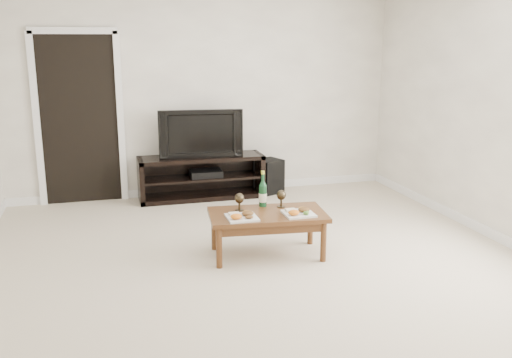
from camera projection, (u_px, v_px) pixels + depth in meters
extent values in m
plane|color=beige|center=(264.00, 271.00, 5.05)|extent=(5.50, 5.50, 0.00)
cube|color=white|center=(204.00, 94.00, 7.33)|extent=(5.00, 0.04, 2.60)
cube|color=black|center=(80.00, 121.00, 6.96)|extent=(0.90, 0.02, 2.05)
cube|color=black|center=(201.00, 177.00, 7.29)|extent=(1.59, 0.45, 0.55)
imported|color=black|center=(200.00, 133.00, 7.15)|extent=(1.05, 0.24, 0.60)
cube|color=black|center=(206.00, 173.00, 7.28)|extent=(0.41, 0.31, 0.08)
cube|color=black|center=(269.00, 176.00, 7.56)|extent=(0.39, 0.39, 0.45)
cube|color=#5B3319|center=(267.00, 234.00, 5.36)|extent=(1.14, 0.70, 0.42)
cube|color=white|center=(242.00, 215.00, 5.13)|extent=(0.27, 0.27, 0.07)
cube|color=white|center=(299.00, 211.00, 5.24)|extent=(0.27, 0.27, 0.07)
cylinder|color=#103C1E|center=(263.00, 189.00, 5.48)|extent=(0.07, 0.07, 0.35)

